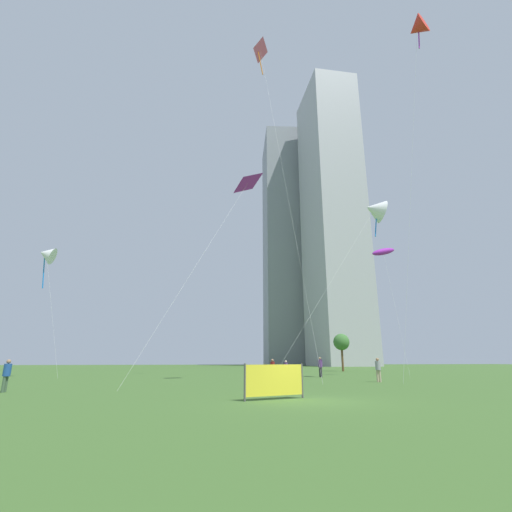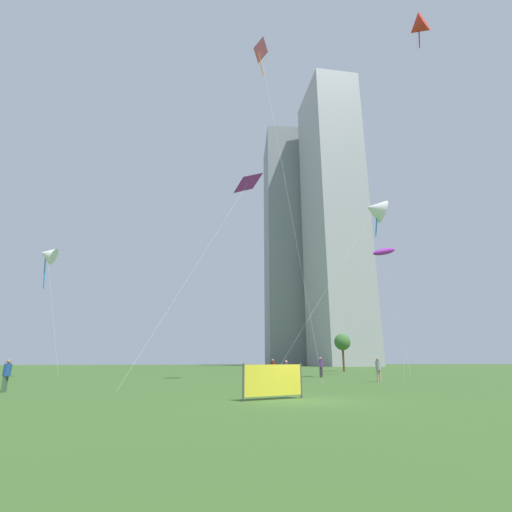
{
  "view_description": "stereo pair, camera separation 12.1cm",
  "coord_description": "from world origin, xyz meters",
  "px_view_note": "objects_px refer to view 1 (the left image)",
  "views": [
    {
      "loc": [
        -5.01,
        -14.52,
        1.52
      ],
      "look_at": [
        0.25,
        11.93,
        9.27
      ],
      "focal_mm": 25.61,
      "sensor_mm": 36.0,
      "label": 1
    },
    {
      "loc": [
        -4.89,
        -14.55,
        1.52
      ],
      "look_at": [
        0.25,
        11.93,
        9.27
      ],
      "focal_mm": 25.61,
      "sensor_mm": 36.0,
      "label": 2
    }
  ],
  "objects_px": {
    "park_tree_0": "(341,342)",
    "distant_highrise_0": "(332,215)",
    "kite_flying_3": "(383,252)",
    "distant_highrise_1": "(289,245)",
    "kite_flying_0": "(417,28)",
    "kite_flying_4": "(47,254)",
    "kite_flying_2": "(374,210)",
    "person_standing_0": "(320,365)",
    "person_standing_4": "(7,373)",
    "person_standing_1": "(378,368)",
    "event_banner": "(275,380)",
    "kite_flying_1": "(247,183)",
    "person_standing_3": "(286,368)",
    "person_standing_2": "(273,368)",
    "kite_flying_5": "(261,54)"
  },
  "relations": [
    {
      "from": "park_tree_0",
      "to": "distant_highrise_0",
      "type": "relative_size",
      "value": 0.06
    },
    {
      "from": "kite_flying_3",
      "to": "distant_highrise_1",
      "type": "height_order",
      "value": "distant_highrise_1"
    },
    {
      "from": "kite_flying_0",
      "to": "park_tree_0",
      "type": "relative_size",
      "value": 5.7
    },
    {
      "from": "kite_flying_4",
      "to": "park_tree_0",
      "type": "bearing_deg",
      "value": 21.65
    },
    {
      "from": "kite_flying_2",
      "to": "distant_highrise_1",
      "type": "xyz_separation_m",
      "value": [
        22.7,
        103.84,
        30.51
      ]
    },
    {
      "from": "person_standing_0",
      "to": "kite_flying_2",
      "type": "relative_size",
      "value": 0.11
    },
    {
      "from": "person_standing_4",
      "to": "kite_flying_3",
      "type": "distance_m",
      "value": 35.06
    },
    {
      "from": "person_standing_1",
      "to": "event_banner",
      "type": "height_order",
      "value": "person_standing_1"
    },
    {
      "from": "kite_flying_0",
      "to": "kite_flying_1",
      "type": "height_order",
      "value": "kite_flying_0"
    },
    {
      "from": "person_standing_3",
      "to": "kite_flying_2",
      "type": "bearing_deg",
      "value": -141.37
    },
    {
      "from": "person_standing_2",
      "to": "park_tree_0",
      "type": "xyz_separation_m",
      "value": [
        16.05,
        21.71,
        3.22
      ]
    },
    {
      "from": "kite_flying_3",
      "to": "park_tree_0",
      "type": "relative_size",
      "value": 2.51
    },
    {
      "from": "person_standing_3",
      "to": "kite_flying_3",
      "type": "bearing_deg",
      "value": -107.12
    },
    {
      "from": "person_standing_4",
      "to": "kite_flying_5",
      "type": "bearing_deg",
      "value": -41.12
    },
    {
      "from": "kite_flying_5",
      "to": "kite_flying_3",
      "type": "bearing_deg",
      "value": 12.21
    },
    {
      "from": "person_standing_1",
      "to": "kite_flying_3",
      "type": "bearing_deg",
      "value": 72.69
    },
    {
      "from": "person_standing_0",
      "to": "person_standing_4",
      "type": "xyz_separation_m",
      "value": [
        -21.85,
        -13.48,
        -0.17
      ]
    },
    {
      "from": "kite_flying_0",
      "to": "kite_flying_1",
      "type": "bearing_deg",
      "value": 158.79
    },
    {
      "from": "kite_flying_0",
      "to": "kite_flying_4",
      "type": "relative_size",
      "value": 2.45
    },
    {
      "from": "person_standing_0",
      "to": "person_standing_1",
      "type": "height_order",
      "value": "person_standing_0"
    },
    {
      "from": "kite_flying_1",
      "to": "distant_highrise_0",
      "type": "distance_m",
      "value": 92.67
    },
    {
      "from": "kite_flying_5",
      "to": "park_tree_0",
      "type": "bearing_deg",
      "value": 51.32
    },
    {
      "from": "person_standing_2",
      "to": "kite_flying_4",
      "type": "relative_size",
      "value": 0.13
    },
    {
      "from": "distant_highrise_1",
      "to": "distant_highrise_0",
      "type": "bearing_deg",
      "value": -69.32
    },
    {
      "from": "person_standing_4",
      "to": "kite_flying_5",
      "type": "xyz_separation_m",
      "value": [
        15.47,
        10.58,
        33.3
      ]
    },
    {
      "from": "person_standing_0",
      "to": "event_banner",
      "type": "xyz_separation_m",
      "value": [
        -9.44,
        -19.53,
        -0.33
      ]
    },
    {
      "from": "person_standing_4",
      "to": "kite_flying_1",
      "type": "relative_size",
      "value": 0.09
    },
    {
      "from": "person_standing_1",
      "to": "park_tree_0",
      "type": "bearing_deg",
      "value": 91.07
    },
    {
      "from": "person_standing_2",
      "to": "person_standing_0",
      "type": "bearing_deg",
      "value": 94.41
    },
    {
      "from": "kite_flying_4",
      "to": "person_standing_3",
      "type": "bearing_deg",
      "value": -12.55
    },
    {
      "from": "kite_flying_5",
      "to": "kite_flying_2",
      "type": "bearing_deg",
      "value": -14.04
    },
    {
      "from": "person_standing_1",
      "to": "person_standing_4",
      "type": "relative_size",
      "value": 1.09
    },
    {
      "from": "kite_flying_2",
      "to": "distant_highrise_1",
      "type": "bearing_deg",
      "value": 77.67
    },
    {
      "from": "person_standing_1",
      "to": "person_standing_4",
      "type": "distance_m",
      "value": 23.53
    },
    {
      "from": "kite_flying_5",
      "to": "park_tree_0",
      "type": "relative_size",
      "value": 6.52
    },
    {
      "from": "person_standing_1",
      "to": "distant_highrise_0",
      "type": "relative_size",
      "value": 0.02
    },
    {
      "from": "event_banner",
      "to": "person_standing_3",
      "type": "bearing_deg",
      "value": 72.81
    },
    {
      "from": "kite_flying_0",
      "to": "kite_flying_2",
      "type": "height_order",
      "value": "kite_flying_0"
    },
    {
      "from": "person_standing_0",
      "to": "kite_flying_4",
      "type": "relative_size",
      "value": 0.15
    },
    {
      "from": "kite_flying_1",
      "to": "kite_flying_2",
      "type": "distance_m",
      "value": 12.68
    },
    {
      "from": "person_standing_0",
      "to": "kite_flying_0",
      "type": "height_order",
      "value": "kite_flying_0"
    },
    {
      "from": "kite_flying_1",
      "to": "person_standing_4",
      "type": "bearing_deg",
      "value": -154.01
    },
    {
      "from": "person_standing_2",
      "to": "distant_highrise_1",
      "type": "height_order",
      "value": "distant_highrise_1"
    },
    {
      "from": "event_banner",
      "to": "kite_flying_2",
      "type": "bearing_deg",
      "value": 46.03
    },
    {
      "from": "person_standing_2",
      "to": "kite_flying_2",
      "type": "bearing_deg",
      "value": 50.68
    },
    {
      "from": "kite_flying_5",
      "to": "event_banner",
      "type": "xyz_separation_m",
      "value": [
        -3.06,
        -16.63,
        -33.46
      ]
    },
    {
      "from": "person_standing_4",
      "to": "kite_flying_0",
      "type": "height_order",
      "value": "kite_flying_0"
    },
    {
      "from": "person_standing_1",
      "to": "kite_flying_1",
      "type": "relative_size",
      "value": 0.1
    },
    {
      "from": "park_tree_0",
      "to": "event_banner",
      "type": "xyz_separation_m",
      "value": [
        -19.85,
        -37.6,
        -3.44
      ]
    },
    {
      "from": "person_standing_0",
      "to": "person_standing_2",
      "type": "distance_m",
      "value": 6.72
    }
  ]
}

